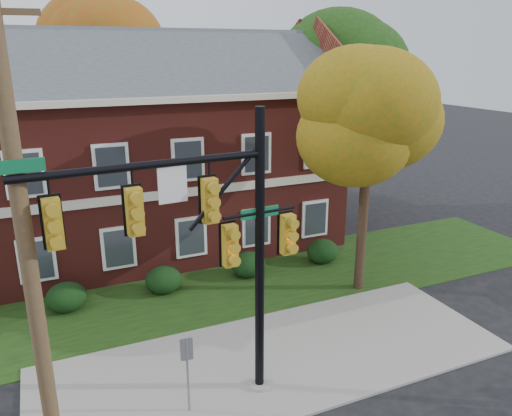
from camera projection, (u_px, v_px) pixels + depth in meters
name	position (u px, v px, depth m)	size (l,w,h in m)	color
ground	(292.00, 379.00, 14.03)	(120.00, 120.00, 0.00)	black
sidewalk	(277.00, 359.00, 14.89)	(14.00, 5.00, 0.08)	gray
grass_strip	(220.00, 290.00, 19.26)	(30.00, 6.00, 0.04)	#193811
apartment_building	(130.00, 141.00, 22.19)	(18.80, 8.80, 9.74)	maroon
hedge_left	(66.00, 297.00, 17.61)	(1.40, 1.26, 1.05)	black
hedge_center	(164.00, 280.00, 18.95)	(1.40, 1.26, 1.05)	black
hedge_right	(248.00, 265.00, 20.30)	(1.40, 1.26, 1.05)	black
hedge_far_right	(323.00, 251.00, 21.65)	(1.40, 1.26, 1.05)	black
tree_near_right	(377.00, 116.00, 17.41)	(4.50, 4.25, 8.58)	black
tree_right_rear	(339.00, 65.00, 26.35)	(6.30, 5.95, 10.62)	black
tree_far_rear	(123.00, 51.00, 28.39)	(6.84, 6.46, 11.52)	black
traffic_signal	(208.00, 235.00, 11.64)	(6.82, 0.86, 7.63)	gray
utility_pole	(25.00, 241.00, 9.93)	(1.60, 0.38, 10.29)	brown
sign_post	(187.00, 363.00, 12.30)	(0.32, 0.08, 2.18)	slate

